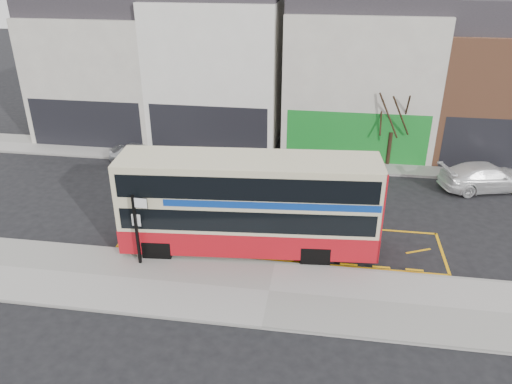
% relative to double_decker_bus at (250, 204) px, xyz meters
% --- Properties ---
extents(ground, '(120.00, 120.00, 0.00)m').
position_rel_double_decker_bus_xyz_m(ground, '(1.21, -0.65, -2.23)').
color(ground, black).
rests_on(ground, ground).
extents(pavement, '(40.00, 4.00, 0.15)m').
position_rel_double_decker_bus_xyz_m(pavement, '(1.21, -2.95, -2.16)').
color(pavement, '#A09D98').
rests_on(pavement, ground).
extents(kerb, '(40.00, 0.15, 0.15)m').
position_rel_double_decker_bus_xyz_m(kerb, '(1.21, -1.02, -2.16)').
color(kerb, gray).
rests_on(kerb, ground).
extents(far_pavement, '(50.00, 3.00, 0.15)m').
position_rel_double_decker_bus_xyz_m(far_pavement, '(1.21, 10.35, -2.16)').
color(far_pavement, '#A09D98').
rests_on(far_pavement, ground).
extents(road_markings, '(14.00, 3.40, 0.01)m').
position_rel_double_decker_bus_xyz_m(road_markings, '(1.21, 0.95, -2.23)').
color(road_markings, '#EEA50C').
rests_on(road_markings, ground).
extents(terrace_far_left, '(8.00, 8.01, 10.80)m').
position_rel_double_decker_bus_xyz_m(terrace_far_left, '(-12.29, 14.34, 2.59)').
color(terrace_far_left, beige).
rests_on(terrace_far_left, ground).
extents(terrace_left, '(8.00, 8.01, 11.80)m').
position_rel_double_decker_bus_xyz_m(terrace_left, '(-4.29, 14.34, 3.09)').
color(terrace_left, white).
rests_on(terrace_left, ground).
extents(terrace_green_shop, '(9.00, 8.01, 11.30)m').
position_rel_double_decker_bus_xyz_m(terrace_green_shop, '(4.71, 14.34, 2.84)').
color(terrace_green_shop, beige).
rests_on(terrace_green_shop, ground).
extents(terrace_right, '(9.00, 8.01, 10.30)m').
position_rel_double_decker_bus_xyz_m(terrace_right, '(13.71, 14.34, 2.34)').
color(terrace_right, '#995C3D').
rests_on(terrace_right, ground).
extents(double_decker_bus, '(10.79, 3.32, 4.24)m').
position_rel_double_decker_bus_xyz_m(double_decker_bus, '(0.00, 0.00, 0.00)').
color(double_decker_bus, beige).
rests_on(double_decker_bus, ground).
extents(bus_stop_post, '(0.77, 0.14, 3.09)m').
position_rel_double_decker_bus_xyz_m(bus_stop_post, '(-4.18, -1.89, -0.23)').
color(bus_stop_post, black).
rests_on(bus_stop_post, pavement).
extents(car_silver, '(4.13, 2.45, 1.32)m').
position_rel_double_decker_bus_xyz_m(car_silver, '(-7.92, 8.16, -1.57)').
color(car_silver, '#BBBCC0').
rests_on(car_silver, ground).
extents(car_grey, '(4.04, 2.34, 1.26)m').
position_rel_double_decker_bus_xyz_m(car_grey, '(2.92, 7.56, -1.60)').
color(car_grey, '#3B3D42').
rests_on(car_grey, ground).
extents(car_white, '(5.36, 3.31, 1.45)m').
position_rel_double_decker_bus_xyz_m(car_white, '(11.58, 7.85, -1.51)').
color(car_white, white).
rests_on(car_white, ground).
extents(street_tree_left, '(2.85, 2.85, 6.16)m').
position_rel_double_decker_bus_xyz_m(street_tree_left, '(-15.57, 11.49, 1.97)').
color(street_tree_left, black).
rests_on(street_tree_left, ground).
extents(street_tree_right, '(2.67, 2.67, 5.75)m').
position_rel_double_decker_bus_xyz_m(street_tree_right, '(6.65, 10.36, 1.69)').
color(street_tree_right, black).
rests_on(street_tree_right, ground).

